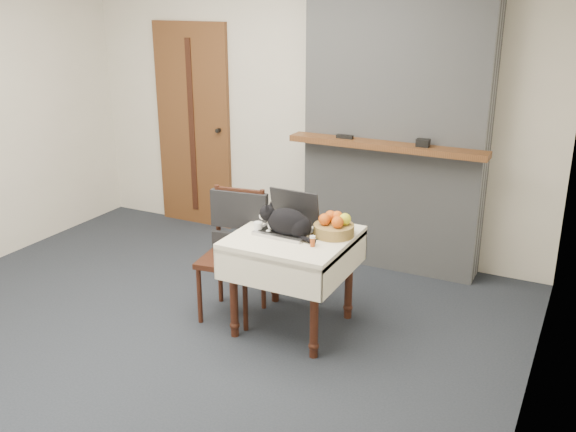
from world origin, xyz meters
name	(u,v)px	position (x,y,z in m)	size (l,w,h in m)	color
ground	(180,333)	(0.00, 0.00, 0.00)	(4.50, 4.50, 0.00)	black
room_shell	(207,70)	(0.00, 0.46, 1.76)	(4.52, 4.01, 2.61)	beige
door	(193,127)	(-1.20, 1.97, 1.00)	(0.82, 0.10, 2.00)	brown
chimney	(396,116)	(0.90, 1.85, 1.30)	(1.62, 0.48, 2.60)	gray
side_table	(293,250)	(0.66, 0.45, 0.59)	(0.78, 0.78, 0.70)	#34180E
laptop	(289,222)	(0.60, 0.50, 0.77)	(0.38, 0.33, 0.27)	#B7B7BC
cat	(289,223)	(0.64, 0.42, 0.79)	(0.45, 0.19, 0.22)	black
cream_jar	(258,227)	(0.42, 0.39, 0.74)	(0.06, 0.06, 0.07)	white
pill_bottle	(313,241)	(0.86, 0.31, 0.74)	(0.04, 0.04, 0.07)	#A84214
fruit_basket	(334,226)	(0.91, 0.56, 0.76)	(0.28, 0.28, 0.16)	olive
desk_clutter	(329,236)	(0.89, 0.53, 0.70)	(0.13, 0.01, 0.01)	black
chair	(236,235)	(0.17, 0.50, 0.60)	(0.47, 0.46, 0.93)	#34180E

